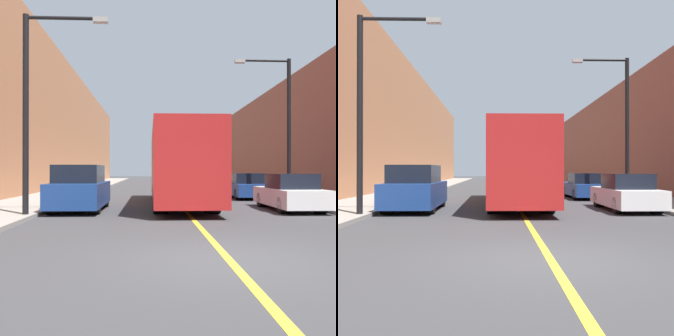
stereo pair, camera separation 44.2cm
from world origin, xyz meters
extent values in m
plane|color=#38383A|center=(0.00, 0.00, 0.00)|extent=(200.00, 200.00, 0.00)
cube|color=gray|center=(-7.00, 30.00, 0.07)|extent=(3.50, 72.00, 0.14)
cube|color=gray|center=(7.00, 30.00, 0.07)|extent=(3.50, 72.00, 0.14)
cube|color=#B2724C|center=(-10.75, 30.00, 5.70)|extent=(4.00, 72.00, 11.40)
cube|color=brown|center=(10.75, 30.00, 4.22)|extent=(4.00, 72.00, 8.44)
cube|color=gold|center=(0.00, 30.00, 0.00)|extent=(0.16, 72.00, 0.01)
cube|color=#AD1E1E|center=(-0.05, 11.02, 1.86)|extent=(2.48, 11.25, 3.08)
cube|color=black|center=(-0.05, 5.42, 2.40)|extent=(2.11, 0.04, 1.39)
cylinder|color=black|center=(-1.02, 7.53, 0.53)|extent=(0.55, 1.07, 1.07)
cylinder|color=black|center=(0.91, 7.53, 0.53)|extent=(0.55, 1.07, 1.07)
cylinder|color=black|center=(-1.02, 14.50, 0.53)|extent=(0.55, 1.07, 1.07)
cylinder|color=black|center=(0.91, 14.50, 0.53)|extent=(0.55, 1.07, 1.07)
cube|color=navy|center=(-4.18, 8.88, 0.66)|extent=(1.92, 4.62, 0.92)
cube|color=black|center=(-4.18, 8.65, 1.46)|extent=(1.69, 2.54, 0.69)
cube|color=black|center=(-4.18, 6.60, 0.82)|extent=(1.63, 0.04, 0.41)
cylinder|color=black|center=(-4.93, 7.45, 0.34)|extent=(0.42, 0.68, 0.68)
cylinder|color=black|center=(-3.43, 7.45, 0.34)|extent=(0.42, 0.68, 0.68)
cylinder|color=black|center=(-4.93, 10.31, 0.34)|extent=(0.42, 0.68, 0.68)
cylinder|color=black|center=(-3.43, 10.31, 0.34)|extent=(0.42, 0.68, 0.68)
cube|color=silver|center=(4.24, 8.68, 0.53)|extent=(1.77, 4.45, 0.69)
cube|color=black|center=(4.24, 8.46, 1.17)|extent=(1.56, 2.00, 0.59)
cube|color=black|center=(4.24, 6.49, 0.65)|extent=(1.50, 0.04, 0.31)
cylinder|color=black|center=(3.55, 7.30, 0.31)|extent=(0.39, 0.62, 0.62)
cylinder|color=black|center=(4.93, 7.30, 0.31)|extent=(0.39, 0.62, 0.62)
cylinder|color=black|center=(3.55, 10.06, 0.31)|extent=(0.39, 0.62, 0.62)
cylinder|color=black|center=(4.93, 10.06, 0.31)|extent=(0.39, 0.62, 0.62)
cube|color=navy|center=(4.13, 15.33, 0.52)|extent=(1.90, 4.46, 0.68)
cube|color=black|center=(4.13, 15.11, 1.15)|extent=(1.67, 2.01, 0.57)
cube|color=black|center=(4.13, 13.13, 0.64)|extent=(1.61, 0.04, 0.30)
cylinder|color=black|center=(3.39, 13.95, 0.31)|extent=(0.42, 0.62, 0.62)
cylinder|color=black|center=(4.87, 13.95, 0.31)|extent=(0.42, 0.62, 0.62)
cylinder|color=black|center=(3.39, 16.71, 0.31)|extent=(0.42, 0.62, 0.62)
cylinder|color=black|center=(4.87, 16.71, 0.31)|extent=(0.42, 0.62, 0.62)
cylinder|color=black|center=(-5.55, 6.33, 3.47)|extent=(0.20, 0.20, 6.67)
cylinder|color=black|center=(-4.31, 6.33, 6.71)|extent=(2.48, 0.12, 0.12)
cube|color=#999993|center=(-3.07, 6.33, 6.66)|extent=(0.50, 0.24, 0.16)
cylinder|color=black|center=(5.55, 12.33, 3.66)|extent=(0.20, 0.20, 7.04)
cylinder|color=black|center=(4.31, 12.33, 7.07)|extent=(2.48, 0.12, 0.12)
cube|color=#999993|center=(3.07, 12.33, 7.02)|extent=(0.50, 0.24, 0.16)
camera|label=1|loc=(-1.42, -6.95, 1.60)|focal=42.00mm
camera|label=2|loc=(-0.98, -6.97, 1.60)|focal=42.00mm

